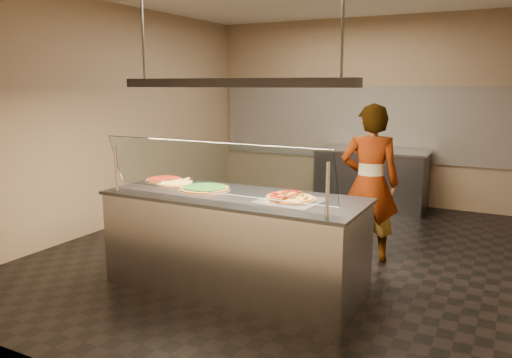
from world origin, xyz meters
The scene contains 19 objects.
ground centered at (0.00, 0.00, -0.01)m, with size 5.00×6.00×0.02m, color black.
wall_back centered at (0.00, 3.01, 1.50)m, with size 5.00×0.02×3.00m, color #8F795C.
wall_front centered at (0.00, -3.01, 1.50)m, with size 5.00×0.02×3.00m, color #8F795C.
wall_left centered at (-2.51, 0.00, 1.50)m, with size 0.02×6.00×3.00m, color #8F795C.
tile_band centered at (0.00, 2.98, 1.30)m, with size 4.90×0.02×1.20m, color silver.
serving_counter centered at (0.10, -1.26, 0.47)m, with size 2.44×0.94×0.93m.
sneeze_guard centered at (0.10, -1.61, 1.23)m, with size 2.20×0.18×0.54m.
perforated_tray centered at (0.67, -1.24, 0.94)m, with size 0.57×0.57×0.01m.
half_pizza_pepperoni centered at (0.56, -1.24, 0.96)m, with size 0.25×0.45×0.05m.
half_pizza_sausage centered at (0.77, -1.24, 0.96)m, with size 0.25×0.45×0.04m.
pizza_spinach centered at (-0.26, -1.22, 0.95)m, with size 0.51×0.51×0.03m.
pizza_cheese centered at (-0.65, -1.14, 0.94)m, with size 0.40×0.40×0.03m.
pizza_tomato centered at (-0.90, -1.02, 0.94)m, with size 0.40×0.40×0.03m.
pizza_spatula centered at (-0.60, -1.01, 0.96)m, with size 0.20×0.23×0.02m.
prep_table centered at (0.39, 2.55, 0.47)m, with size 1.72×0.74×0.93m.
worker centered at (0.99, 0.16, 0.87)m, with size 0.63×0.42×1.74m, color #3F3C45.
heat_lamp_housing centered at (0.10, -1.26, 1.95)m, with size 2.30×0.18×0.08m, color #3F3F45.
lamp_rod_left centered at (-0.90, -1.26, 2.50)m, with size 0.02×0.02×1.01m, color #B7B7BC.
lamp_rod_right centered at (1.10, -1.26, 2.50)m, with size 0.02×0.02×1.01m, color #B7B7BC.
Camera 1 is at (2.37, -5.16, 1.94)m, focal length 35.00 mm.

